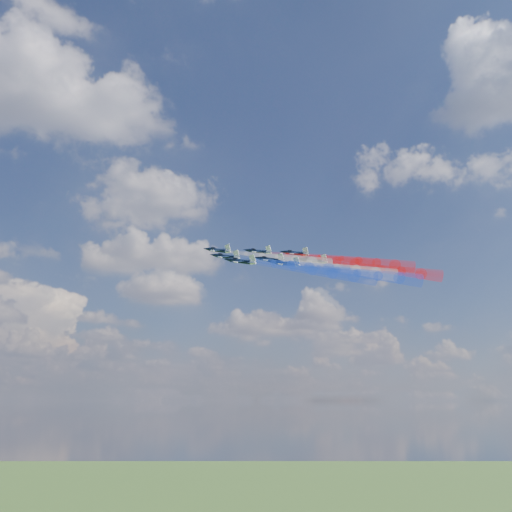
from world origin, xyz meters
name	(u,v)px	position (x,y,z in m)	size (l,w,h in m)	color
jet_lead	(218,250)	(-31.10, 34.97, 148.28)	(9.03, 11.29, 3.01)	black
trail_lead	(278,258)	(-16.32, 18.85, 143.22)	(3.76, 34.93, 3.76)	white
jet_inner_left	(226,257)	(-31.94, 22.64, 143.20)	(9.03, 11.29, 3.01)	black
trail_inner_left	(291,265)	(-17.16, 6.52, 138.14)	(3.76, 34.93, 3.76)	blue
jet_inner_right	(258,251)	(-17.43, 34.03, 148.80)	(9.03, 11.29, 3.01)	black
trail_inner_right	(320,259)	(-2.65, 17.91, 143.74)	(3.76, 34.93, 3.76)	red
jet_outer_left	(241,261)	(-31.02, 10.12, 138.97)	(9.03, 11.29, 3.01)	black
trail_outer_left	(312,271)	(-16.23, -6.00, 133.91)	(3.76, 34.93, 3.76)	blue
jet_center_third	(270,259)	(-18.40, 20.46, 142.87)	(9.03, 11.29, 3.01)	black
trail_center_third	(337,268)	(-3.62, 4.34, 137.81)	(3.76, 34.93, 3.76)	white
jet_outer_right	(295,253)	(-5.72, 30.41, 148.31)	(9.03, 11.29, 3.01)	black
trail_outer_right	(359,260)	(9.06, 14.29, 143.25)	(3.76, 34.93, 3.76)	red
jet_rear_left	(285,263)	(-17.78, 9.84, 139.29)	(9.03, 11.29, 3.01)	black
trail_rear_left	(357,273)	(-3.00, -6.28, 134.23)	(3.76, 34.93, 3.76)	blue
jet_rear_right	(313,260)	(-4.45, 19.23, 143.35)	(9.03, 11.29, 3.01)	black
trail_rear_right	(382,269)	(10.33, 3.11, 138.29)	(3.76, 34.93, 3.76)	red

